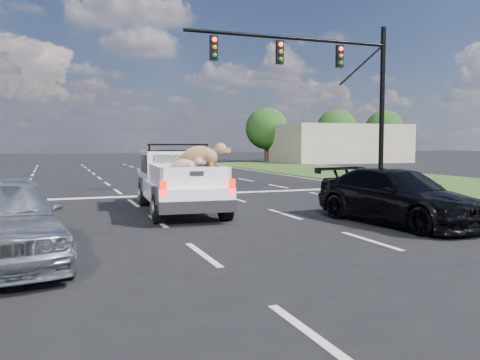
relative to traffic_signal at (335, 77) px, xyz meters
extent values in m
plane|color=black|center=(-7.20, -10.50, -4.73)|extent=(160.00, 160.00, 0.00)
cube|color=silver|center=(-12.45, -4.50, -4.72)|extent=(0.12, 60.00, 0.01)
cube|color=silver|center=(-8.95, -4.50, -4.72)|extent=(0.12, 60.00, 0.01)
cube|color=silver|center=(-5.45, -4.50, -4.72)|extent=(0.12, 60.00, 0.01)
cube|color=silver|center=(-1.95, -4.50, -4.72)|extent=(0.12, 60.00, 0.01)
cube|color=silver|center=(1.60, -4.50, -4.72)|extent=(0.15, 60.00, 0.01)
cube|color=silver|center=(-7.20, -0.50, -4.72)|extent=(17.00, 0.45, 0.01)
cylinder|color=black|center=(2.40, 0.00, -1.23)|extent=(0.22, 0.22, 7.00)
cylinder|color=black|center=(-2.10, 0.00, 1.47)|extent=(9.00, 0.14, 0.14)
cube|color=black|center=(0.20, 0.00, 0.87)|extent=(0.30, 0.18, 0.95)
sphere|color=#F72907|center=(0.20, -0.11, 1.17)|extent=(0.18, 0.18, 0.18)
cube|color=black|center=(-2.60, 0.00, 0.87)|extent=(0.30, 0.18, 0.95)
sphere|color=#F72907|center=(-2.60, -0.11, 1.17)|extent=(0.18, 0.18, 0.18)
cube|color=black|center=(-5.40, 0.00, 0.87)|extent=(0.30, 0.18, 0.95)
sphere|color=#F72907|center=(-5.40, -0.11, 1.17)|extent=(0.18, 0.18, 0.18)
cube|color=#C0B393|center=(14.80, 23.50, -2.93)|extent=(12.00, 7.00, 3.60)
cylinder|color=#332114|center=(8.80, 27.50, -3.65)|extent=(0.44, 0.44, 2.16)
sphere|color=#17370F|center=(8.80, 27.50, -1.43)|extent=(4.20, 4.20, 4.20)
cylinder|color=#332114|center=(16.80, 27.50, -3.65)|extent=(0.44, 0.44, 2.16)
sphere|color=#17370F|center=(16.80, 27.50, -1.43)|extent=(4.20, 4.20, 4.20)
cylinder|color=#332114|center=(22.80, 27.50, -3.65)|extent=(0.44, 0.44, 2.16)
sphere|color=#17370F|center=(22.80, 27.50, -1.43)|extent=(4.20, 4.20, 4.20)
cylinder|color=black|center=(-8.99, -6.85, -4.36)|extent=(0.32, 0.75, 0.73)
cylinder|color=black|center=(-7.32, -6.97, -4.36)|extent=(0.32, 0.75, 0.73)
cylinder|color=black|center=(-8.73, -3.30, -4.36)|extent=(0.32, 0.75, 0.73)
cylinder|color=black|center=(-7.06, -3.42, -4.36)|extent=(0.32, 0.75, 0.73)
cube|color=white|center=(-8.02, -5.09, -4.09)|extent=(2.19, 5.22, 0.50)
cube|color=white|center=(-7.94, -3.88, -3.43)|extent=(1.93, 2.34, 0.83)
cube|color=black|center=(-8.02, -4.98, -3.40)|extent=(1.49, 0.14, 0.60)
cylinder|color=black|center=(-8.01, -4.85, -2.82)|extent=(1.73, 0.17, 0.05)
cube|color=black|center=(-8.10, -6.21, -3.87)|extent=(1.89, 2.57, 0.06)
cube|color=white|center=(-8.92, -6.16, -3.59)|extent=(0.25, 2.46, 0.50)
cube|color=white|center=(-7.29, -6.27, -3.59)|extent=(0.25, 2.46, 0.50)
cube|color=white|center=(-8.19, -7.40, -3.59)|extent=(1.72, 0.20, 0.50)
cube|color=red|center=(-9.02, -7.54, -3.81)|extent=(0.16, 0.07, 0.39)
cube|color=red|center=(-7.39, -7.66, -3.81)|extent=(0.16, 0.07, 0.39)
cube|color=black|center=(-8.20, -7.54, -4.26)|extent=(1.87, 0.42, 0.29)
imported|color=#B2B4BA|center=(-12.20, -10.02, -3.98)|extent=(2.35, 4.56, 1.48)
imported|color=black|center=(-3.57, -8.91, -4.06)|extent=(2.53, 4.81, 1.33)
camera|label=1|loc=(-11.42, -19.00, -2.73)|focal=38.00mm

